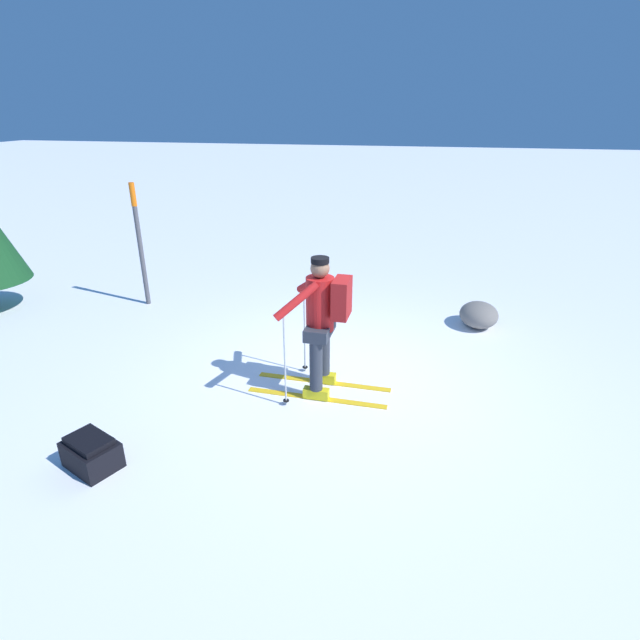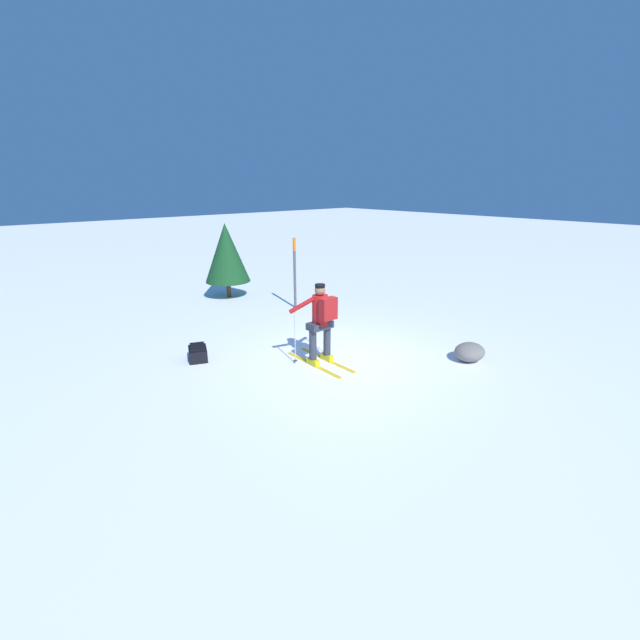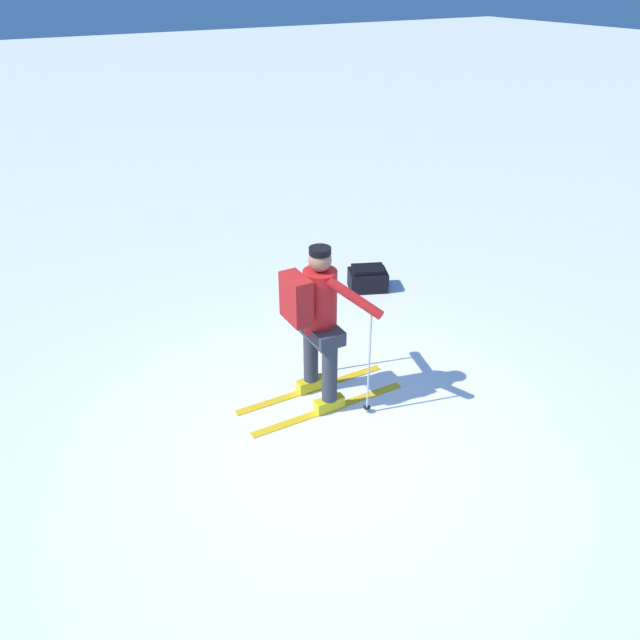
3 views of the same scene
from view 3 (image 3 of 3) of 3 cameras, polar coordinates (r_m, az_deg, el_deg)
The scene contains 3 objects.
ground_plane at distance 5.97m, azimuth 0.72°, elevation -10.22°, with size 80.00×80.00×0.00m, color white.
skier at distance 5.84m, azimuth -0.23°, elevation 0.17°, with size 1.04×1.68×1.66m.
dropped_backpack at distance 8.45m, azimuth 4.39°, elevation 3.79°, with size 0.54×0.61×0.32m.
Camera 3 is at (-3.92, 2.37, 3.83)m, focal length 35.00 mm.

